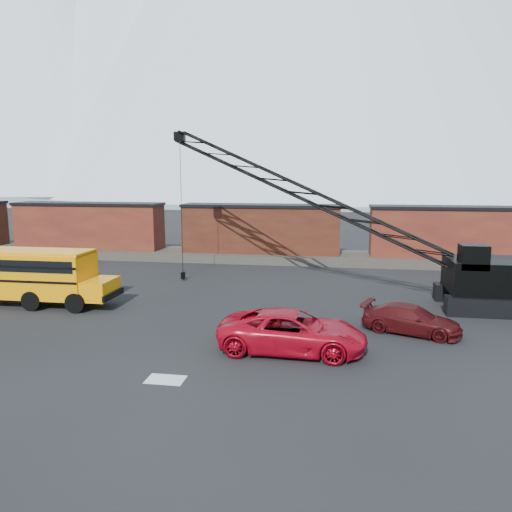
{
  "coord_description": "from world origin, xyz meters",
  "views": [
    {
      "loc": [
        6.59,
        -20.49,
        7.45
      ],
      "look_at": [
        2.18,
        6.11,
        3.0
      ],
      "focal_mm": 35.0,
      "sensor_mm": 36.0,
      "label": 1
    }
  ],
  "objects_px": {
    "school_bus": "(13,274)",
    "maroon_suv": "(411,319)",
    "red_pickup": "(292,332)",
    "crawler_crane": "(313,198)"
  },
  "relations": [
    {
      "from": "school_bus",
      "to": "maroon_suv",
      "type": "relative_size",
      "value": 2.55
    },
    {
      "from": "red_pickup",
      "to": "maroon_suv",
      "type": "bearing_deg",
      "value": -55.76
    },
    {
      "from": "school_bus",
      "to": "crawler_crane",
      "type": "xyz_separation_m",
      "value": [
        16.82,
        5.64,
        4.21
      ]
    },
    {
      "from": "maroon_suv",
      "to": "crawler_crane",
      "type": "bearing_deg",
      "value": 54.84
    },
    {
      "from": "school_bus",
      "to": "red_pickup",
      "type": "xyz_separation_m",
      "value": [
        16.6,
        -5.16,
        -0.93
      ]
    },
    {
      "from": "crawler_crane",
      "to": "school_bus",
      "type": "bearing_deg",
      "value": -161.48
    },
    {
      "from": "maroon_suv",
      "to": "crawler_crane",
      "type": "distance_m",
      "value": 10.47
    },
    {
      "from": "red_pickup",
      "to": "maroon_suv",
      "type": "distance_m",
      "value": 6.3
    },
    {
      "from": "school_bus",
      "to": "crawler_crane",
      "type": "height_order",
      "value": "crawler_crane"
    },
    {
      "from": "school_bus",
      "to": "maroon_suv",
      "type": "distance_m",
      "value": 22.02
    }
  ]
}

